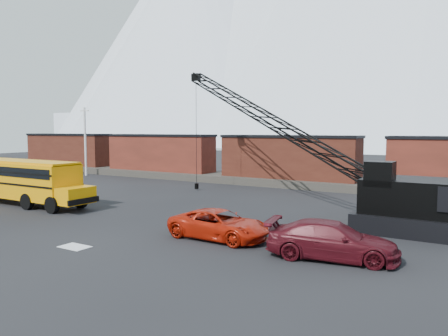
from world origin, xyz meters
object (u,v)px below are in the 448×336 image
(school_bus, at_px, (25,180))
(crawler_crane, at_px, (269,120))
(maroon_suv, at_px, (332,240))
(red_pickup, at_px, (219,224))

(school_bus, xyz_separation_m, crawler_crane, (14.85, 9.16, 4.31))
(maroon_suv, height_order, crawler_crane, crawler_crane)
(red_pickup, bearing_deg, school_bus, 88.12)
(maroon_suv, bearing_deg, red_pickup, 75.67)
(red_pickup, relative_size, crawler_crane, 0.23)
(school_bus, distance_m, crawler_crane, 17.97)
(red_pickup, height_order, maroon_suv, maroon_suv)
(school_bus, distance_m, maroon_suv, 22.99)
(red_pickup, relative_size, maroon_suv, 0.95)
(maroon_suv, bearing_deg, school_bus, 75.78)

